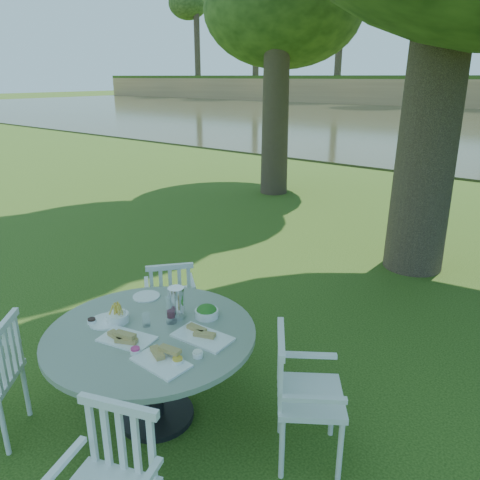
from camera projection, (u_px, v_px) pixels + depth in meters
name	position (u px, v px, depth m)	size (l,w,h in m)	color
ground	(228.00, 321.00, 4.90)	(140.00, 140.00, 0.00)	#1C390B
table	(152.00, 347.00, 3.33)	(1.48, 1.48, 0.74)	black
chair_ne	(296.00, 388.00, 3.01)	(0.62, 0.62, 0.91)	white
chair_nw	(170.00, 295.00, 4.37)	(0.58, 0.58, 0.84)	white
chair_se	(112.00, 477.00, 2.35)	(0.57, 0.55, 0.89)	white
tableware	(163.00, 320.00, 3.34)	(1.10, 0.82, 0.24)	white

